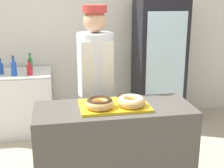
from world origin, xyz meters
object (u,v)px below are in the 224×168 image
at_px(donut_light_glaze, 131,101).
at_px(brownie_back_left, 100,98).
at_px(baker_person, 96,86).
at_px(bottle_blue_b, 0,68).
at_px(serving_tray, 114,106).
at_px(brownie_back_right, 123,97).
at_px(chest_freezer, 20,102).
at_px(bottle_blue, 14,68).
at_px(donut_chocolate_glaze, 100,103).
at_px(bottle_green, 30,64).
at_px(bottle_red, 30,69).
at_px(beverage_fridge, 159,63).

relative_size(donut_light_glaze, brownie_back_left, 2.87).
bearing_deg(baker_person, donut_light_glaze, -72.03).
xyz_separation_m(brownie_back_left, bottle_blue_b, (-1.10, 1.56, -0.03)).
relative_size(serving_tray, bottle_blue_b, 2.93).
bearing_deg(brownie_back_left, brownie_back_right, 0.00).
xyz_separation_m(donut_light_glaze, baker_person, (-0.22, 0.67, -0.05)).
distance_m(chest_freezer, bottle_blue, 0.56).
xyz_separation_m(baker_person, bottle_blue, (-0.94, 0.95, 0.02)).
height_order(serving_tray, donut_light_glaze, donut_light_glaze).
height_order(donut_light_glaze, chest_freezer, donut_light_glaze).
bearing_deg(serving_tray, donut_chocolate_glaze, -155.08).
relative_size(brownie_back_left, bottle_green, 0.37).
bearing_deg(donut_light_glaze, brownie_back_right, 98.16).
relative_size(bottle_blue_b, bottle_green, 0.88).
xyz_separation_m(bottle_red, bottle_green, (-0.01, 0.28, 0.02)).
bearing_deg(donut_light_glaze, bottle_green, 116.82).
relative_size(donut_chocolate_glaze, donut_light_glaze, 1.00).
bearing_deg(beverage_fridge, brownie_back_left, -124.51).
xyz_separation_m(brownie_back_right, bottle_red, (-0.93, 1.43, -0.03)).
bearing_deg(bottle_red, donut_chocolate_glaze, -67.15).
height_order(brownie_back_right, baker_person, baker_person).
height_order(beverage_fridge, bottle_blue, beverage_fridge).
height_order(donut_chocolate_glaze, brownie_back_left, donut_chocolate_glaze).
height_order(beverage_fridge, bottle_green, beverage_fridge).
relative_size(beverage_fridge, bottle_red, 9.23).
bearing_deg(baker_person, brownie_back_left, -93.40).
distance_m(brownie_back_right, bottle_blue, 1.81).
distance_m(donut_chocolate_glaze, brownie_back_right, 0.32).
bearing_deg(donut_chocolate_glaze, bottle_blue, 118.64).
distance_m(donut_chocolate_glaze, chest_freezer, 2.07).
distance_m(bottle_blue, bottle_blue_b, 0.24).
bearing_deg(brownie_back_right, donut_chocolate_glaze, -140.72).
xyz_separation_m(beverage_fridge, bottle_green, (-1.82, 0.12, 0.04)).
xyz_separation_m(brownie_back_left, chest_freezer, (-0.89, 1.60, -0.53)).
bearing_deg(chest_freezer, donut_light_glaze, -57.78).
relative_size(serving_tray, bottle_green, 2.56).
height_order(serving_tray, brownie_back_left, brownie_back_left).
bearing_deg(baker_person, bottle_green, 121.07).
relative_size(serving_tray, beverage_fridge, 0.33).
xyz_separation_m(serving_tray, donut_light_glaze, (0.14, -0.06, 0.06)).
bearing_deg(baker_person, bottle_blue_b, 135.89).
xyz_separation_m(bottle_blue, bottle_red, (0.20, 0.01, -0.03)).
xyz_separation_m(serving_tray, brownie_back_left, (-0.11, 0.14, 0.03)).
height_order(donut_light_glaze, brownie_back_left, donut_light_glaze).
distance_m(brownie_back_left, chest_freezer, 1.91).
distance_m(brownie_back_left, brownie_back_right, 0.22).
height_order(beverage_fridge, bottle_red, beverage_fridge).
bearing_deg(bottle_green, donut_light_glaze, -63.18).
bearing_deg(bottle_red, donut_light_glaze, -59.51).
height_order(bottle_blue, bottle_blue_b, bottle_blue).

